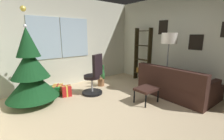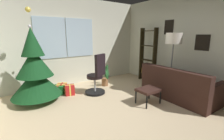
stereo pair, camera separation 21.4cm
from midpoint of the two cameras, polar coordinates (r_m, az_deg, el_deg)
The scene contains 13 objects.
ground_plane at distance 3.48m, azimuth 6.76°, elevation -15.75°, with size 4.63×5.00×0.10m, color beige.
wall_back_with_windows at distance 5.23m, azimuth -12.18°, elevation 10.15°, with size 4.63×0.12×2.76m.
wall_right_with_frames at distance 4.98m, azimuth 28.31°, elevation 8.73°, with size 0.12×5.00×2.76m.
couch at distance 4.42m, azimuth 26.38°, elevation -5.90°, with size 1.49×1.86×0.82m.
footstool at distance 3.80m, azimuth 14.93°, elevation -7.42°, with size 0.53×0.41×0.37m.
holiday_tree at distance 4.06m, azimuth -25.25°, elevation -0.65°, with size 1.16×1.16×2.22m.
gift_box_red at distance 4.38m, azimuth -13.99°, elevation -7.17°, with size 0.28×0.26×0.29m.
gift_box_green at distance 4.56m, azimuth -17.77°, elevation -6.88°, with size 0.39×0.37×0.25m.
gift_box_gold at distance 4.64m, azimuth -16.79°, elevation -6.38°, with size 0.35×0.36×0.26m.
office_chair at distance 4.25m, azimuth -4.30°, elevation -3.11°, with size 0.56×0.58×1.12m.
bookshelf at distance 5.54m, azimuth 14.23°, elevation 4.24°, with size 0.18×0.64×1.84m.
floor_lamp at distance 4.39m, azimuth 23.19°, elevation 9.56°, with size 0.41×0.41×1.66m.
potted_plant at distance 4.98m, azimuth -1.11°, elevation -2.50°, with size 0.43×0.49×0.69m.
Camera 2 is at (-1.98, -2.32, 1.62)m, focal length 24.68 mm.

